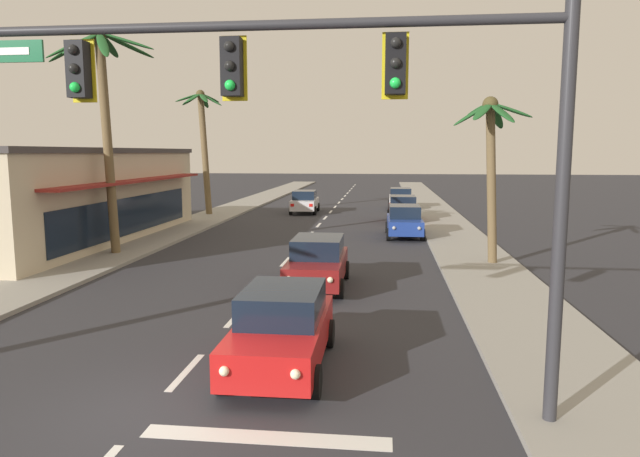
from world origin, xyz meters
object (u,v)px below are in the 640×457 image
(sedan_parked_nearest_kerb, at_px, (404,221))
(sedan_parked_far_kerb, at_px, (401,199))
(sedan_parked_mid_kerb, at_px, (403,208))
(sedan_oncoming_far, at_px, (305,202))
(palm_left_third, at_px, (203,135))
(sedan_third_in_queue, at_px, (318,262))
(palm_right_second, at_px, (491,148))
(palm_left_second, at_px, (103,98))
(storefront_strip_left, at_px, (56,195))
(sedan_lead_at_stop_bar, at_px, (282,328))
(traffic_signal_mast, at_px, (335,105))

(sedan_parked_nearest_kerb, height_order, sedan_parked_far_kerb, same)
(sedan_parked_mid_kerb, bearing_deg, sedan_oncoming_far, 147.75)
(sedan_parked_nearest_kerb, relative_size, palm_left_third, 0.51)
(sedan_third_in_queue, distance_m, sedan_parked_mid_kerb, 18.96)
(sedan_parked_far_kerb, bearing_deg, palm_left_third, -156.03)
(sedan_third_in_queue, bearing_deg, palm_right_second, 34.67)
(sedan_oncoming_far, distance_m, palm_left_second, 20.18)
(storefront_strip_left, bearing_deg, palm_left_third, 73.64)
(sedan_parked_mid_kerb, bearing_deg, sedan_parked_far_kerb, 89.48)
(palm_left_third, distance_m, storefront_strip_left, 13.36)
(sedan_parked_nearest_kerb, bearing_deg, sedan_third_in_queue, -105.45)
(palm_left_second, xyz_separation_m, palm_left_third, (-0.78, 15.69, -1.09))
(palm_left_second, distance_m, storefront_strip_left, 7.07)
(sedan_oncoming_far, relative_size, palm_left_third, 0.51)
(sedan_parked_nearest_kerb, relative_size, storefront_strip_left, 0.25)
(sedan_parked_far_kerb, height_order, palm_left_third, palm_left_third)
(sedan_oncoming_far, height_order, sedan_parked_nearest_kerb, same)
(sedan_lead_at_stop_bar, bearing_deg, sedan_parked_nearest_kerb, 80.51)
(sedan_parked_far_kerb, bearing_deg, palm_right_second, -82.88)
(traffic_signal_mast, bearing_deg, sedan_lead_at_stop_bar, 121.30)
(palm_right_second, bearing_deg, sedan_parked_mid_kerb, 101.32)
(palm_left_second, bearing_deg, sedan_lead_at_stop_bar, -50.76)
(traffic_signal_mast, distance_m, sedan_third_in_queue, 10.37)
(sedan_third_in_queue, height_order, sedan_parked_mid_kerb, same)
(sedan_parked_nearest_kerb, bearing_deg, sedan_lead_at_stop_bar, -99.49)
(palm_left_third, bearing_deg, sedan_parked_mid_kerb, -7.54)
(sedan_third_in_queue, relative_size, palm_left_second, 0.46)
(sedan_parked_mid_kerb, height_order, storefront_strip_left, storefront_strip_left)
(sedan_third_in_queue, relative_size, storefront_strip_left, 0.25)
(sedan_parked_nearest_kerb, bearing_deg, palm_left_second, -151.44)
(palm_right_second, bearing_deg, sedan_parked_far_kerb, 97.12)
(sedan_oncoming_far, height_order, storefront_strip_left, storefront_strip_left)
(sedan_third_in_queue, xyz_separation_m, palm_right_second, (6.27, 4.34, 3.79))
(sedan_parked_nearest_kerb, bearing_deg, traffic_signal_mast, -95.13)
(sedan_lead_at_stop_bar, relative_size, sedan_parked_mid_kerb, 1.00)
(sedan_parked_mid_kerb, bearing_deg, traffic_signal_mast, -94.15)
(sedan_oncoming_far, distance_m, palm_left_third, 8.75)
(sedan_lead_at_stop_bar, xyz_separation_m, palm_right_second, (6.18, 11.53, 3.79))
(sedan_parked_far_kerb, xyz_separation_m, palm_right_second, (2.79, -22.36, 3.79))
(sedan_parked_nearest_kerb, xyz_separation_m, storefront_strip_left, (-17.40, -3.78, 1.50))
(sedan_parked_nearest_kerb, xyz_separation_m, palm_left_third, (-13.75, 8.63, 4.84))
(sedan_lead_at_stop_bar, height_order, storefront_strip_left, storefront_strip_left)
(traffic_signal_mast, bearing_deg, storefront_strip_left, 131.73)
(traffic_signal_mast, bearing_deg, sedan_third_in_queue, 98.43)
(sedan_oncoming_far, xyz_separation_m, palm_right_second, (9.95, -18.78, 3.79))
(sedan_oncoming_far, bearing_deg, palm_left_third, -158.85)
(traffic_signal_mast, distance_m, sedan_parked_far_kerb, 36.33)
(sedan_lead_at_stop_bar, relative_size, storefront_strip_left, 0.25)
(sedan_lead_at_stop_bar, xyz_separation_m, sedan_third_in_queue, (-0.09, 7.19, 0.00))
(sedan_lead_at_stop_bar, xyz_separation_m, sedan_oncoming_far, (-3.77, 30.31, 0.00))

